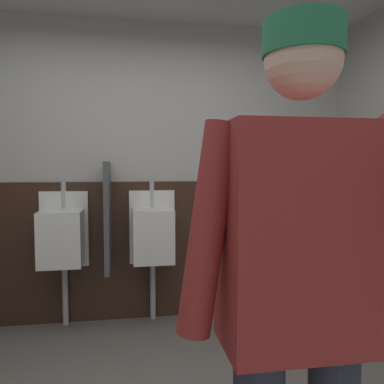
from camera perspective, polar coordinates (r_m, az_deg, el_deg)
wall_back at (r=3.43m, az=-8.45°, el=3.04°), size 4.45×0.12×2.63m
wainscot_band_back at (r=3.43m, az=-8.31°, el=-8.73°), size 3.85×0.03×1.23m
urinal_left at (r=3.30m, az=-19.13°, el=-6.49°), size 0.40×0.34×1.24m
urinal_middle at (r=3.26m, az=-5.95°, el=-6.43°), size 0.40×0.34×1.24m
privacy_divider_panel at (r=3.17m, az=-12.69°, el=-3.65°), size 0.04×0.40×0.90m
person at (r=1.09m, az=16.08°, el=-14.75°), size 0.63×0.60×1.73m
soap_dispenser at (r=3.66m, az=14.99°, el=4.48°), size 0.10×0.07×0.18m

